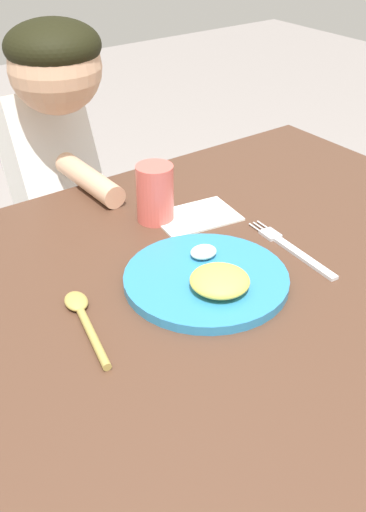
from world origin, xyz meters
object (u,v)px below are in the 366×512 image
Objects in this scene: fork at (292,249)px; drinking_cup at (155,193)px; spoon at (83,317)px; person at (57,204)px; plate at (209,279)px.

fork is 2.01× the size of drinking_cup.
spoon is 1.68× the size of drinking_cup.
drinking_cup is at bearing 96.14° from person.
plate is 1.44× the size of spoon.
drinking_cup is at bearing -40.23° from spoon.
drinking_cup is at bearing 76.67° from plate.
spoon is at bearing 88.88° from fork.
plate is 2.42× the size of drinking_cup.
spoon reaches higher than fork.
drinking_cup is (0.26, 0.19, 0.05)m from spoon.
drinking_cup reaches higher than spoon.
spoon is (-0.39, 0.04, 0.00)m from fork.
plate is 0.26× the size of person.
person is at bearing -8.62° from spoon.
fork is at bearing -0.82° from plate.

